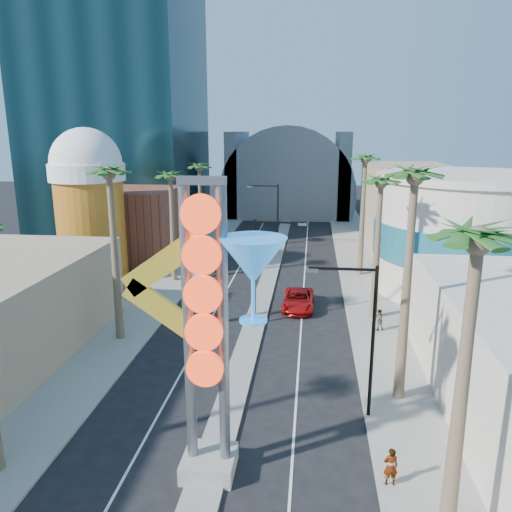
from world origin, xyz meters
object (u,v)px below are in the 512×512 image
Objects in this scene: red_pickup at (298,300)px; pedestrian_a at (391,466)px; neon_sign at (226,312)px; pedestrian_b at (379,320)px.

pedestrian_a is (4.35, -20.79, 0.24)m from red_pickup.
red_pickup is (2.35, 20.69, -6.57)m from neon_sign.
pedestrian_b is at bearing 63.33° from neon_sign.
pedestrian_a reaches higher than pedestrian_b.
red_pickup is at bearing -85.19° from pedestrian_a.
pedestrian_a is at bearing -0.85° from neon_sign.
neon_sign is at bearing -7.86° from pedestrian_a.
neon_sign is 7.93× the size of pedestrian_b.
neon_sign reaches higher than pedestrian_b.
neon_sign reaches higher than red_pickup.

